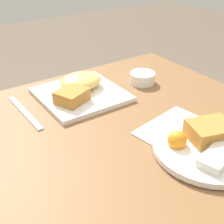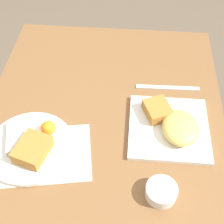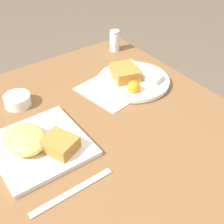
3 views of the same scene
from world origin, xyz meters
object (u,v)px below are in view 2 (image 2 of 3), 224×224
(plate_square_near, at_px, (172,125))
(butter_knife, at_px, (168,88))
(plate_oval_far, at_px, (31,145))
(sauce_ramekin, at_px, (161,192))

(plate_square_near, relative_size, butter_knife, 1.11)
(plate_square_near, height_order, butter_knife, plate_square_near)
(plate_oval_far, bearing_deg, sauce_ramekin, -106.88)
(plate_oval_far, relative_size, butter_knife, 1.15)
(plate_square_near, distance_m, sauce_ramekin, 0.22)
(plate_square_near, distance_m, butter_knife, 0.18)
(plate_oval_far, relative_size, sauce_ramekin, 3.03)
(plate_oval_far, xyz_separation_m, sauce_ramekin, (-0.11, -0.37, 0.00))
(sauce_ramekin, bearing_deg, plate_square_near, -9.09)
(sauce_ramekin, height_order, butter_knife, sauce_ramekin)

